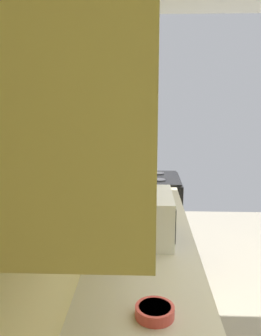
% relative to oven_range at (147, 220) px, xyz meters
% --- Properties ---
extents(wall_back, '(4.33, 0.12, 2.56)m').
position_rel_oven_range_xyz_m(wall_back, '(-1.68, 0.39, 0.81)').
color(wall_back, '#DBCB7B').
rests_on(wall_back, ground_plane).
extents(upper_cabinets, '(1.97, 0.32, 0.63)m').
position_rel_oven_range_xyz_m(upper_cabinets, '(-2.05, 0.17, 1.33)').
color(upper_cabinets, '#DDC673').
extents(oven_range, '(0.65, 0.67, 1.09)m').
position_rel_oven_range_xyz_m(oven_range, '(0.00, 0.00, 0.00)').
color(oven_range, black).
rests_on(oven_range, ground_plane).
extents(microwave, '(0.44, 0.40, 0.27)m').
position_rel_oven_range_xyz_m(microwave, '(-1.51, 0.06, 0.58)').
color(microwave, white).
rests_on(microwave, counter_run).
extents(bowl, '(0.15, 0.15, 0.04)m').
position_rel_oven_range_xyz_m(bowl, '(-2.28, -0.01, 0.46)').
color(bowl, '#D84C47').
rests_on(bowl, counter_run).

